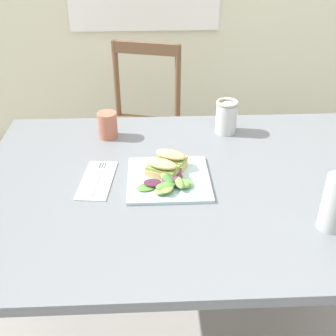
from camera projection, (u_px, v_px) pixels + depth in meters
name	position (u px, v px, depth m)	size (l,w,h in m)	color
dining_table	(191.00, 210.00, 1.36)	(1.33, 0.93, 0.74)	slate
chair_wooden_far	(141.00, 128.00, 2.25)	(0.49, 0.49, 0.87)	brown
plate_lunch	(169.00, 179.00, 1.29)	(0.25, 0.25, 0.01)	silver
sandwich_half_front	(162.00, 168.00, 1.28)	(0.11, 0.10, 0.06)	#DBB270
sandwich_half_back	(171.00, 159.00, 1.33)	(0.11, 0.10, 0.06)	#DBB270
salad_mixed_greens	(169.00, 182.00, 1.24)	(0.18, 0.15, 0.03)	#3D7033
napkin_folded	(97.00, 180.00, 1.29)	(0.09, 0.22, 0.00)	silver
fork_on_napkin	(98.00, 176.00, 1.31)	(0.04, 0.19, 0.00)	silver
bottle_cold_brew	(334.00, 204.00, 1.07)	(0.07, 0.07, 0.21)	black
mason_jar_iced_tea	(226.00, 118.00, 1.54)	(0.08, 0.08, 0.12)	gold
cup_extra_side	(108.00, 125.00, 1.51)	(0.07, 0.07, 0.10)	#B2664C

